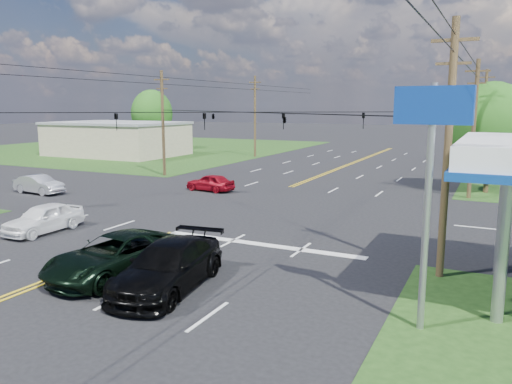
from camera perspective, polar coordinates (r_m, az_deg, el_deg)
The scene contains 19 objects.
ground at distance 32.59m, azimuth -1.31°, elevation -1.50°, with size 280.00×280.00×0.00m, color black.
grass_nw at distance 78.45m, azimuth -13.42°, elevation 4.93°, with size 46.00×48.00×0.03m, color #1B3B12.
stop_bar at distance 23.46m, azimuth 0.58°, elevation -6.04°, with size 10.00×0.50×0.02m, color silver.
retail_nw at distance 67.48m, azimuth -15.58°, elevation 5.78°, with size 16.00×11.00×4.00m, color tan.
pole_se at distance 19.50m, azimuth 21.07°, elevation 4.74°, with size 1.60×0.28×9.50m.
pole_nw at distance 46.53m, azimuth -10.59°, elevation 7.86°, with size 1.60×0.28×9.50m.
pole_ne at distance 37.43m, azimuth 23.61°, elevation 6.75°, with size 1.60×0.28×9.50m.
pole_left_far at distance 62.81m, azimuth -0.12°, elevation 8.75°, with size 1.60×0.28×10.00m.
pole_right_far at distance 56.40m, azimuth 24.56°, elevation 7.73°, with size 1.60×0.28×10.00m.
span_wire_signals at distance 31.95m, azimuth -1.35°, elevation 9.10°, with size 26.00×18.00×1.13m.
power_lines at distance 30.26m, azimuth -3.17°, elevation 13.98°, with size 26.04×100.00×0.64m.
tree_right_a at distance 40.40m, azimuth 25.23°, elevation 6.74°, with size 5.70×5.70×8.18m.
tree_far_l at distance 76.32m, azimuth -11.81°, elevation 8.77°, with size 6.08×6.08×8.72m.
pickup_dkgreen at distance 19.81m, azimuth -15.64°, elevation -7.02°, with size 2.67×5.80×1.61m, color black.
suv_black at distance 18.07m, azimuth -9.98°, elevation -8.35°, with size 2.34×5.74×1.67m, color black.
pickup_white at distance 27.78m, azimuth -23.10°, elevation -2.76°, with size 1.74×4.33×1.47m, color white.
sedan_silver at distance 40.07m, azimuth -23.56°, elevation 0.81°, with size 1.44×4.13×1.36m, color silver.
sedan_red at distance 37.97m, azimuth -5.25°, elevation 1.09°, with size 1.54×3.82×1.30m, color maroon.
polesign_se at distance 14.50m, azimuth 19.37°, elevation 5.33°, with size 2.08×0.42×7.04m.
Camera 1 is at (14.69, -16.36, 6.45)m, focal length 35.00 mm.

